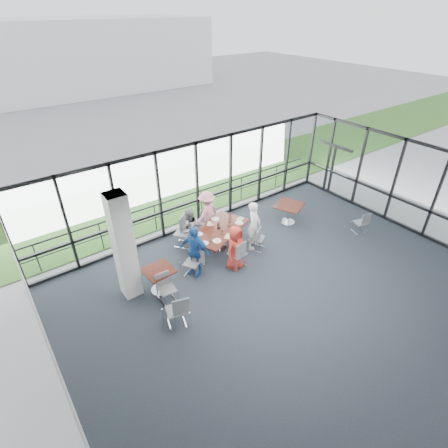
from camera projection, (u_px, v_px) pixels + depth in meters
floor at (295, 299)px, 9.90m from camera, size 12.00×10.00×0.02m
ceiling at (310, 199)px, 8.18m from camera, size 12.00×10.00×0.04m
wall_left at (62, 379)px, 6.03m from camera, size 0.10×10.00×3.20m
curtain_wall_back at (197, 185)px, 12.43m from camera, size 12.00×0.10×3.20m
curtain_wall_right at (422, 191)px, 12.05m from camera, size 0.10×10.00×3.20m
exit_door at (332, 170)px, 14.89m from camera, size 0.12×1.60×2.10m
structural_column at (124, 247)px, 9.27m from camera, size 0.50×0.50×3.20m
apron at (142, 179)px, 16.69m from camera, size 80.00×70.00×0.02m
grass_strip at (162, 193)px, 15.32m from camera, size 80.00×5.00×0.01m
hangar_main at (74, 55)px, 32.01m from camera, size 24.00×10.00×6.00m
guard_rail at (190, 205)px, 13.43m from camera, size 12.00×0.06×0.06m
main_table at (219, 232)px, 11.62m from camera, size 2.43×1.90×0.75m
side_table_left at (159, 274)px, 9.86m from camera, size 0.83×0.83×0.75m
side_table_right at (289, 207)px, 12.99m from camera, size 1.24×1.24×0.75m
diner_near_left at (235, 248)px, 10.67m from camera, size 0.83×0.65×1.50m
diner_near_right at (254, 225)px, 11.57m from camera, size 0.77×0.72×1.70m
diner_far_left at (189, 229)px, 11.57m from camera, size 0.85×0.76×1.49m
diner_far_right at (207, 213)px, 12.35m from camera, size 1.15×0.80×1.61m
diner_end at (194, 251)px, 10.40m from camera, size 0.93×1.12×1.68m
chair_main_nl at (237, 254)px, 10.87m from camera, size 0.54×0.54×0.96m
chair_main_nr at (257, 238)px, 11.67m from camera, size 0.59×0.59×0.89m
chair_main_fl at (182, 233)px, 11.82m from camera, size 0.68×0.68×0.99m
chair_main_fr at (202, 222)px, 12.59m from camera, size 0.55×0.55×0.81m
chair_main_end at (192, 263)px, 10.54m from camera, size 0.60×0.60×0.89m
chair_spare_la at (176, 310)px, 8.87m from camera, size 0.58×0.58×0.95m
chair_spare_lb at (167, 289)px, 9.57m from camera, size 0.47×0.47×0.89m
chair_spare_r at (360, 223)px, 12.57m from camera, size 0.49×0.49×0.79m
plate_nl at (217, 241)px, 10.98m from camera, size 0.28×0.28×0.01m
plate_nr at (239, 223)px, 11.88m from camera, size 0.27×0.27×0.01m
plate_fl at (199, 234)px, 11.30m from camera, size 0.25×0.25×0.01m
plate_fr at (215, 219)px, 12.10m from camera, size 0.28×0.28×0.01m
plate_end at (205, 243)px, 10.87m from camera, size 0.25×0.25×0.01m
tumbler_a at (222, 233)px, 11.24m from camera, size 0.07×0.07×0.14m
tumbler_b at (229, 224)px, 11.67m from camera, size 0.08×0.08×0.15m
tumbler_c at (213, 224)px, 11.71m from camera, size 0.07×0.07×0.15m
tumbler_d at (211, 240)px, 10.93m from camera, size 0.06×0.06×0.13m
menu_a at (229, 236)px, 11.20m from camera, size 0.37×0.35×0.00m
menu_b at (240, 219)px, 12.11m from camera, size 0.31×0.25×0.00m
menu_c at (210, 224)px, 11.84m from camera, size 0.34×0.35×0.00m
condiment_caddy at (219, 228)px, 11.57m from camera, size 0.10×0.07×0.04m
ketchup_bottle at (218, 225)px, 11.61m from camera, size 0.06×0.06×0.18m
green_bottle at (219, 224)px, 11.64m from camera, size 0.05×0.05×0.20m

